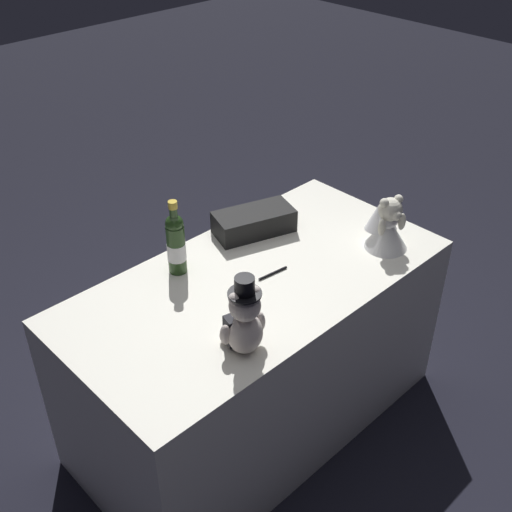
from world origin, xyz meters
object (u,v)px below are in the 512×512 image
signing_pen (272,274)px  teddy_bear_bride (386,224)px  teddy_bear_groom (244,321)px  champagne_bottle (176,243)px  gift_case_black (254,222)px

signing_pen → teddy_bear_bride: bearing=-19.9°
teddy_bear_bride → signing_pen: teddy_bear_bride is taller
teddy_bear_groom → signing_pen: teddy_bear_groom is taller
teddy_bear_groom → teddy_bear_bride: size_ratio=1.26×
teddy_bear_groom → champagne_bottle: (0.11, 0.48, 0.01)m
teddy_bear_bride → gift_case_black: bearing=125.0°
teddy_bear_bride → champagne_bottle: (-0.70, 0.43, 0.03)m
teddy_bear_groom → champagne_bottle: bearing=77.0°
teddy_bear_groom → teddy_bear_bride: teddy_bear_groom is taller
champagne_bottle → signing_pen: 0.37m
teddy_bear_groom → gift_case_black: teddy_bear_groom is taller
champagne_bottle → signing_pen: champagne_bottle is taller
teddy_bear_groom → teddy_bear_bride: (0.81, 0.05, -0.01)m
teddy_bear_bride → champagne_bottle: size_ratio=0.76×
signing_pen → gift_case_black: size_ratio=0.39×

